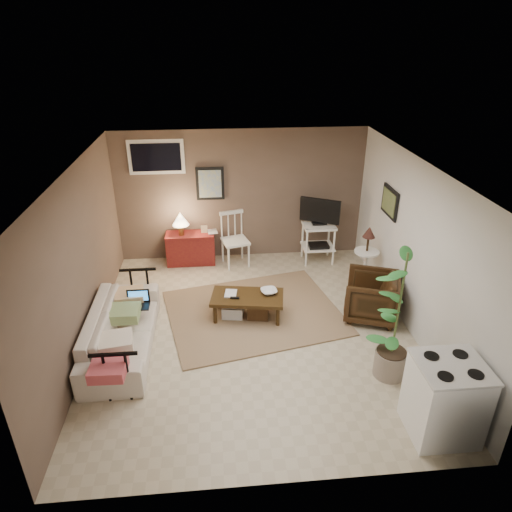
{
  "coord_description": "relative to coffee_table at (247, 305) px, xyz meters",
  "views": [
    {
      "loc": [
        -0.47,
        -5.41,
        3.93
      ],
      "look_at": [
        0.07,
        0.35,
        1.03
      ],
      "focal_mm": 32.0,
      "sensor_mm": 36.0,
      "label": 1
    }
  ],
  "objects": [
    {
      "name": "sofa_end_rails",
      "position": [
        -1.62,
        -0.57,
        0.12
      ],
      "size": [
        0.55,
        2.05,
        0.69
      ],
      "primitive_type": null,
      "color": "black",
      "rests_on": "floor"
    },
    {
      "name": "laptop",
      "position": [
        -1.54,
        -0.22,
        0.29
      ],
      "size": [
        0.31,
        0.23,
        0.21
      ],
      "color": "black",
      "rests_on": "sofa"
    },
    {
      "name": "book_table",
      "position": [
        -0.32,
        0.09,
        0.27
      ],
      "size": [
        0.17,
        0.04,
        0.24
      ],
      "primitive_type": "imported",
      "rotation": [
        0.0,
        0.0,
        -0.15
      ],
      "color": "#3C2710",
      "rests_on": "coffee_table"
    },
    {
      "name": "art_back",
      "position": [
        -0.49,
        2.13,
        1.23
      ],
      "size": [
        0.5,
        0.03,
        0.6
      ],
      "primitive_type": "cube",
      "color": "black"
    },
    {
      "name": "sofa",
      "position": [
        -1.74,
        -0.57,
        0.18
      ],
      "size": [
        0.6,
        2.05,
        0.8
      ],
      "primitive_type": "imported",
      "rotation": [
        0.0,
        0.0,
        1.57
      ],
      "color": "silver",
      "rests_on": "floor"
    },
    {
      "name": "tv_stand",
      "position": [
        1.46,
        1.76,
        0.42
      ],
      "size": [
        0.67,
        0.47,
        1.22
      ],
      "color": "white",
      "rests_on": "floor"
    },
    {
      "name": "rug",
      "position": [
        0.11,
        0.11,
        -0.21
      ],
      "size": [
        2.91,
        2.52,
        0.02
      ],
      "primitive_type": "cube",
      "rotation": [
        0.0,
        0.0,
        0.21
      ],
      "color": "#937456",
      "rests_on": "floor"
    },
    {
      "name": "sofa_pillows",
      "position": [
        -1.69,
        -0.8,
        0.27
      ],
      "size": [
        0.39,
        1.95,
        0.14
      ],
      "primitive_type": null,
      "color": "#F1DEC7",
      "rests_on": "sofa"
    },
    {
      "name": "spindle_chair",
      "position": [
        -0.08,
        1.78,
        0.24
      ],
      "size": [
        0.55,
        0.55,
        0.99
      ],
      "color": "white",
      "rests_on": "floor"
    },
    {
      "name": "side_table",
      "position": [
        2.04,
        0.78,
        0.45
      ],
      "size": [
        0.41,
        0.41,
        1.08
      ],
      "color": "white",
      "rests_on": "floor"
    },
    {
      "name": "red_console",
      "position": [
        -0.91,
        1.91,
        0.13
      ],
      "size": [
        0.88,
        0.39,
        1.01
      ],
      "color": "maroon",
      "rests_on": "floor"
    },
    {
      "name": "armchair",
      "position": [
        1.85,
        -0.15,
        0.16
      ],
      "size": [
        0.91,
        0.94,
        0.77
      ],
      "primitive_type": "imported",
      "rotation": [
        0.0,
        0.0,
        -1.92
      ],
      "color": "black",
      "rests_on": "floor"
    },
    {
      "name": "stove",
      "position": [
        1.91,
        -2.36,
        0.23
      ],
      "size": [
        0.7,
        0.65,
        0.91
      ],
      "color": "white",
      "rests_on": "floor"
    },
    {
      "name": "coffee_table",
      "position": [
        0.0,
        0.0,
        0.0
      ],
      "size": [
        1.14,
        0.71,
        0.4
      ],
      "color": "#3C2710",
      "rests_on": "floor"
    },
    {
      "name": "floor",
      "position": [
        0.06,
        -0.35,
        -0.22
      ],
      "size": [
        5.0,
        5.0,
        0.0
      ],
      "primitive_type": "plane",
      "color": "#C1B293",
      "rests_on": "ground"
    },
    {
      "name": "book_console",
      "position": [
        -0.57,
        1.92,
        0.47
      ],
      "size": [
        0.17,
        0.05,
        0.23
      ],
      "primitive_type": "imported",
      "rotation": [
        0.0,
        0.0,
        0.14
      ],
      "color": "#3C2710",
      "rests_on": "red_console"
    },
    {
      "name": "potted_plant",
      "position": [
        1.69,
        -1.43,
        0.7
      ],
      "size": [
        0.44,
        0.44,
        1.74
      ],
      "color": "gray",
      "rests_on": "floor"
    },
    {
      "name": "bowl",
      "position": [
        0.33,
        0.05,
        0.28
      ],
      "size": [
        0.25,
        0.1,
        0.24
      ],
      "primitive_type": "imported",
      "rotation": [
        0.0,
        0.0,
        0.18
      ],
      "color": "#3C2710",
      "rests_on": "coffee_table"
    },
    {
      "name": "art_right",
      "position": [
        2.29,
        0.7,
        1.3
      ],
      "size": [
        0.03,
        0.6,
        0.45
      ],
      "primitive_type": "cube",
      "color": "black"
    },
    {
      "name": "window",
      "position": [
        -1.39,
        2.13,
        1.73
      ],
      "size": [
        0.96,
        0.03,
        0.6
      ],
      "primitive_type": "cube",
      "color": "white"
    }
  ]
}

